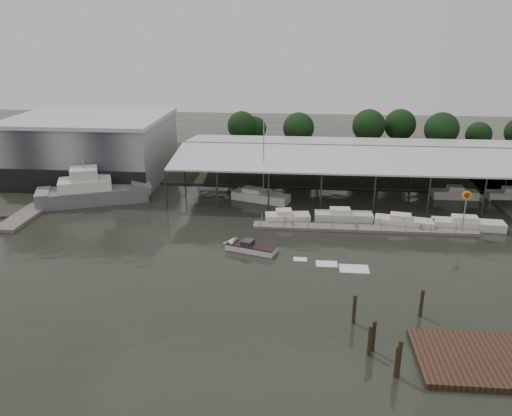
# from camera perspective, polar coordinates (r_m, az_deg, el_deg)

# --- Properties ---
(ground) EXTENTS (200.00, 200.00, 0.00)m
(ground) POSITION_cam_1_polar(r_m,az_deg,el_deg) (55.27, -2.29, -5.97)
(ground) COLOR black
(ground) RESTS_ON ground
(land_strip_far) EXTENTS (140.00, 30.00, 0.30)m
(land_strip_far) POSITION_cam_1_polar(r_m,az_deg,el_deg) (94.62, 0.91, 5.23)
(land_strip_far) COLOR #34382A
(land_strip_far) RESTS_ON ground
(land_strip_west) EXTENTS (20.00, 40.00, 0.30)m
(land_strip_west) POSITION_cam_1_polar(r_m,az_deg,el_deg) (95.03, -24.54, 3.47)
(land_strip_west) COLOR #34382A
(land_strip_west) RESTS_ON ground
(storage_warehouse) EXTENTS (24.50, 20.50, 10.50)m
(storage_warehouse) POSITION_cam_1_polar(r_m,az_deg,el_deg) (88.46, -18.20, 6.65)
(storage_warehouse) COLOR gray
(storage_warehouse) RESTS_ON ground
(covered_boat_shed) EXTENTS (58.24, 24.00, 6.96)m
(covered_boat_shed) POSITION_cam_1_polar(r_m,az_deg,el_deg) (80.04, 12.49, 6.47)
(covered_boat_shed) COLOR silver
(covered_boat_shed) RESTS_ON ground
(trawler_dock) EXTENTS (3.00, 18.00, 0.50)m
(trawler_dock) POSITION_cam_1_polar(r_m,az_deg,el_deg) (76.89, -23.65, 0.11)
(trawler_dock) COLOR slate
(trawler_dock) RESTS_ON ground
(floating_dock) EXTENTS (28.00, 2.00, 1.40)m
(floating_dock) POSITION_cam_1_polar(r_m,az_deg,el_deg) (64.49, 12.21, -2.32)
(floating_dock) COLOR slate
(floating_dock) RESTS_ON ground
(shell_fuel_sign) EXTENTS (1.10, 0.18, 5.55)m
(shell_fuel_sign) POSITION_cam_1_polar(r_m,az_deg,el_deg) (65.88, 22.85, 0.46)
(shell_fuel_sign) COLOR gray
(shell_fuel_sign) RESTS_ON ground
(grey_trawler) EXTENTS (16.69, 10.32, 8.84)m
(grey_trawler) POSITION_cam_1_polar(r_m,az_deg,el_deg) (76.58, -18.06, 1.80)
(grey_trawler) COLOR slate
(grey_trawler) RESTS_ON ground
(white_sailboat) EXTENTS (8.89, 5.28, 12.15)m
(white_sailboat) POSITION_cam_1_polar(r_m,az_deg,el_deg) (73.62, 0.44, 1.34)
(white_sailboat) COLOR silver
(white_sailboat) RESTS_ON ground
(speedboat_underway) EXTENTS (17.03, 6.86, 2.00)m
(speedboat_underway) POSITION_cam_1_polar(r_m,az_deg,el_deg) (57.47, -1.04, -4.47)
(speedboat_underway) COLOR silver
(speedboat_underway) RESTS_ON ground
(moored_cruiser_0) EXTENTS (6.04, 2.97, 1.70)m
(moored_cruiser_0) POSITION_cam_1_polar(r_m,az_deg,el_deg) (65.80, 3.56, -1.05)
(moored_cruiser_0) COLOR silver
(moored_cruiser_0) RESTS_ON ground
(moored_cruiser_1) EXTENTS (7.60, 2.29, 1.70)m
(moored_cruiser_1) POSITION_cam_1_polar(r_m,az_deg,el_deg) (67.13, 9.91, -0.88)
(moored_cruiser_1) COLOR silver
(moored_cruiser_1) RESTS_ON ground
(moored_cruiser_2) EXTENTS (7.64, 3.58, 1.70)m
(moored_cruiser_2) POSITION_cam_1_polar(r_m,az_deg,el_deg) (66.87, 16.51, -1.52)
(moored_cruiser_2) COLOR silver
(moored_cruiser_2) RESTS_ON ground
(moored_cruiser_3) EXTENTS (8.93, 2.84, 1.70)m
(moored_cruiser_3) POSITION_cam_1_polar(r_m,az_deg,el_deg) (68.89, 23.02, -1.69)
(moored_cruiser_3) COLOR silver
(moored_cruiser_3) RESTS_ON ground
(mooring_pilings) EXTENTS (6.33, 8.81, 3.66)m
(mooring_pilings) POSITION_cam_1_polar(r_m,az_deg,el_deg) (42.11, 14.59, -14.05)
(mooring_pilings) COLOR #34291A
(mooring_pilings) RESTS_ON ground
(horizon_tree_line) EXTENTS (69.22, 11.17, 9.46)m
(horizon_tree_line) POSITION_cam_1_polar(r_m,az_deg,el_deg) (100.42, 14.87, 8.75)
(horizon_tree_line) COLOR #2F2115
(horizon_tree_line) RESTS_ON ground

